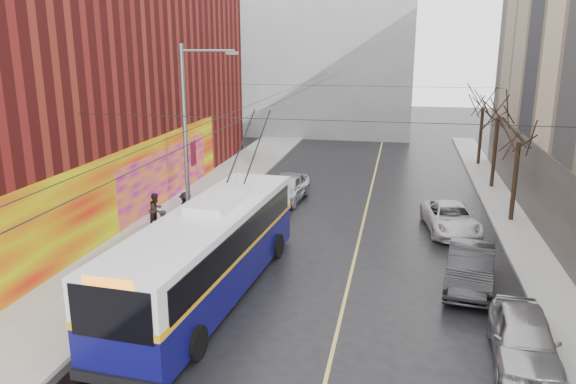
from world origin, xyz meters
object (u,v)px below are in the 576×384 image
streetlight_pole (189,139)px  tree_far (484,97)px  parked_car_b (470,267)px  following_car (287,188)px  pedestrian_a (165,229)px  parked_car_a (524,338)px  pedestrian_c (186,208)px  parked_car_c (451,218)px  pedestrian_b (156,210)px  tree_mid (499,106)px  trolleybus (209,251)px  tree_near (521,127)px

streetlight_pole → tree_far: bearing=52.9°
parked_car_b → following_car: size_ratio=1.01×
streetlight_pole → pedestrian_a: size_ratio=5.17×
parked_car_a → parked_car_b: (-0.96, 5.11, 0.03)m
parked_car_a → pedestrian_c: 17.16m
streetlight_pole → parked_car_a: 15.83m
following_car → parked_car_c: bearing=-17.7°
pedestrian_a → pedestrian_b: pedestrian_a is taller
pedestrian_c → tree_mid: bearing=-87.6°
pedestrian_b → following_car: bearing=-27.9°
parked_car_a → pedestrian_c: pedestrian_c is taller
pedestrian_b → pedestrian_c: pedestrian_b is taller
streetlight_pole → parked_car_c: (11.94, 3.81, -4.16)m
tree_mid → trolleybus: 22.43m
parked_car_b → tree_near: bearing=79.3°
pedestrian_b → tree_mid: bearing=-43.9°
tree_near → following_car: (-12.20, 1.61, -4.17)m
following_car → pedestrian_c: pedestrian_c is taller
trolleybus → pedestrian_c: size_ratio=7.73×
tree_far → parked_car_b: size_ratio=1.38×
trolleybus → parked_car_c: 13.04m
streetlight_pole → pedestrian_a: streetlight_pole is taller
tree_far → pedestrian_a: size_ratio=3.77×
streetlight_pole → following_car: 9.11m
streetlight_pole → tree_mid: streetlight_pole is taller
parked_car_b → parked_car_c: size_ratio=0.96×
parked_car_c → following_car: (-9.00, 3.81, 0.11)m
parked_car_a → pedestrian_a: bearing=158.7°
parked_car_b → pedestrian_c: 13.99m
tree_mid → following_car: size_ratio=1.41×
tree_mid → tree_far: bearing=90.0°
parked_car_c → pedestrian_a: bearing=-165.7°
parked_car_b → pedestrian_a: pedestrian_a is taller
parked_car_a → pedestrian_c: (-14.20, 9.64, 0.23)m
tree_far → following_car: size_ratio=1.39×
tree_far → parked_car_a: tree_far is taller
tree_far → pedestrian_c: bearing=-131.7°
parked_car_b → pedestrian_c: bearing=169.2°
tree_mid → tree_near: bearing=-90.0°
trolleybus → following_car: size_ratio=2.75×
tree_mid → following_car: bearing=-156.2°
parked_car_a → following_car: size_ratio=0.94×
parked_car_b → pedestrian_b: pedestrian_b is taller
tree_far → parked_car_a: bearing=-94.1°
parked_car_a → tree_far: bearing=89.2°
parked_car_c → pedestrian_b: pedestrian_b is taller
tree_near → parked_car_c: (-3.20, -2.19, -4.29)m
parked_car_c → tree_near: bearing=26.1°
streetlight_pole → trolleybus: bearing=-63.2°
parked_car_c → following_car: size_ratio=1.05×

